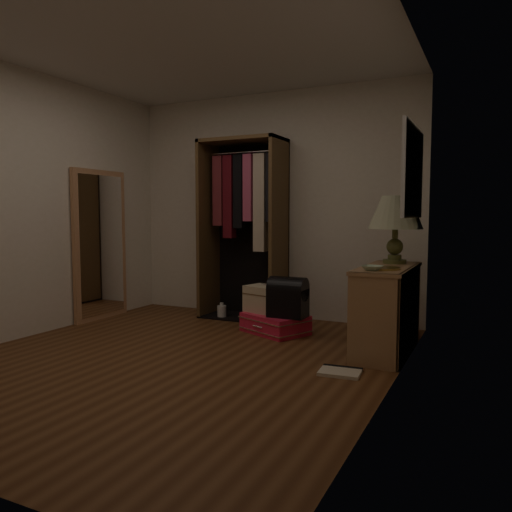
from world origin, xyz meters
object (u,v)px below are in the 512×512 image
Objects in this scene: pink_suitcase at (275,323)px; table_lamp at (396,214)px; open_wardrobe at (246,214)px; floor_mirror at (100,245)px; white_jug at (222,312)px; train_case at (265,299)px; console_bookshelf at (387,306)px; black_bag at (288,296)px.

table_lamp is at bearing 29.51° from pink_suitcase.
pink_suitcase is at bearing -42.14° from open_wardrobe.
floor_mirror is at bearing -149.35° from pink_suitcase.
white_jug is (-0.22, -0.17, -1.13)m from open_wardrobe.
floor_mirror is at bearing -174.53° from table_lamp.
train_case is 1.55m from table_lamp.
console_bookshelf is 1.30m from train_case.
pink_suitcase is at bearing 158.12° from black_bag.
white_jug is at bearing 171.74° from table_lamp.
table_lamp is at bearing -8.26° from white_jug.
floor_mirror reaches higher than console_bookshelf.
console_bookshelf is 0.66× the size of floor_mirror.
open_wardrobe is at bearing 165.33° from table_lamp.
pink_suitcase is 0.92m from white_jug.
pink_suitcase is at bearing 171.44° from console_bookshelf.
table_lamp is at bearing 89.07° from console_bookshelf.
table_lamp is at bearing 5.47° from floor_mirror.
open_wardrobe is 4.42× the size of train_case.
black_bag is at bearing 3.73° from floor_mirror.
open_wardrobe is 1.39m from pink_suitcase.
floor_mirror is 2.04m from train_case.
open_wardrobe is 1.12m from train_case.
white_jug is (-1.01, 0.45, -0.32)m from black_bag.
black_bag reaches higher than train_case.
console_bookshelf is 0.85m from table_lamp.
train_case is 0.33m from black_bag.
floor_mirror reaches higher than table_lamp.
train_case is (1.96, 0.27, -0.52)m from floor_mirror.
black_bag is (-0.98, 0.10, 0.00)m from console_bookshelf.
train_case is (0.48, -0.50, -0.87)m from open_wardrobe.
floor_mirror reaches higher than train_case.
pink_suitcase is 1.60m from table_lamp.
black_bag is 1.15m from white_jug.
train_case reaches higher than pink_suitcase.
open_wardrobe is at bearing 141.82° from black_bag.
pink_suitcase is 1.92× the size of black_bag.
open_wardrobe is 2.68× the size of pink_suitcase.
black_bag is at bearing 173.91° from console_bookshelf.
console_bookshelf is 0.55× the size of open_wardrobe.
table_lamp reaches higher than console_bookshelf.
console_bookshelf is 2.41× the size of train_case.
console_bookshelf is at bearing -15.67° from white_jug.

